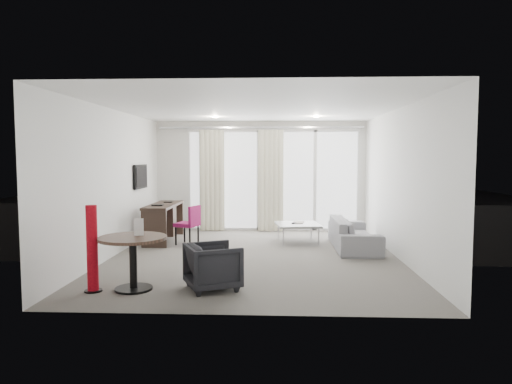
{
  "coord_description": "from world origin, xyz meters",
  "views": [
    {
      "loc": [
        0.39,
        -7.94,
        1.76
      ],
      "look_at": [
        0.0,
        0.6,
        1.1
      ],
      "focal_mm": 32.0,
      "sensor_mm": 36.0,
      "label": 1
    }
  ],
  "objects_px": {
    "round_table": "(133,263)",
    "coffee_table": "(298,233)",
    "desk": "(164,222)",
    "desk_chair": "(187,225)",
    "tub_armchair": "(213,266)",
    "sofa": "(354,233)",
    "rattan_chair_b": "(333,206)",
    "rattan_chair_a": "(308,207)",
    "red_lamp": "(92,249)"
  },
  "relations": [
    {
      "from": "round_table",
      "to": "sofa",
      "type": "height_order",
      "value": "round_table"
    },
    {
      "from": "sofa",
      "to": "rattan_chair_a",
      "type": "bearing_deg",
      "value": 9.0
    },
    {
      "from": "red_lamp",
      "to": "sofa",
      "type": "bearing_deg",
      "value": 38.07
    },
    {
      "from": "desk_chair",
      "to": "desk",
      "type": "bearing_deg",
      "value": 166.38
    },
    {
      "from": "rattan_chair_b",
      "to": "rattan_chair_a",
      "type": "bearing_deg",
      "value": 129.42
    },
    {
      "from": "desk_chair",
      "to": "rattan_chair_a",
      "type": "relative_size",
      "value": 1.09
    },
    {
      "from": "desk",
      "to": "tub_armchair",
      "type": "xyz_separation_m",
      "value": [
        1.53,
        -3.47,
        -0.08
      ]
    },
    {
      "from": "desk_chair",
      "to": "rattan_chair_a",
      "type": "height_order",
      "value": "desk_chair"
    },
    {
      "from": "coffee_table",
      "to": "sofa",
      "type": "relative_size",
      "value": 0.44
    },
    {
      "from": "round_table",
      "to": "coffee_table",
      "type": "distance_m",
      "value": 4.21
    },
    {
      "from": "desk",
      "to": "rattan_chair_b",
      "type": "height_order",
      "value": "rattan_chair_b"
    },
    {
      "from": "round_table",
      "to": "tub_armchair",
      "type": "height_order",
      "value": "round_table"
    },
    {
      "from": "rattan_chair_a",
      "to": "round_table",
      "type": "bearing_deg",
      "value": -114.64
    },
    {
      "from": "tub_armchair",
      "to": "sofa",
      "type": "distance_m",
      "value": 3.69
    },
    {
      "from": "round_table",
      "to": "rattan_chair_a",
      "type": "bearing_deg",
      "value": 68.0
    },
    {
      "from": "red_lamp",
      "to": "tub_armchair",
      "type": "height_order",
      "value": "red_lamp"
    },
    {
      "from": "round_table",
      "to": "rattan_chair_b",
      "type": "distance_m",
      "value": 7.17
    },
    {
      "from": "desk",
      "to": "round_table",
      "type": "xyz_separation_m",
      "value": [
        0.48,
        -3.55,
        -0.03
      ]
    },
    {
      "from": "coffee_table",
      "to": "rattan_chair_b",
      "type": "relative_size",
      "value": 0.95
    },
    {
      "from": "coffee_table",
      "to": "rattan_chair_a",
      "type": "xyz_separation_m",
      "value": [
        0.43,
        3.34,
        0.17
      ]
    },
    {
      "from": "desk_chair",
      "to": "coffee_table",
      "type": "relative_size",
      "value": 0.92
    },
    {
      "from": "desk",
      "to": "desk_chair",
      "type": "relative_size",
      "value": 2.08
    },
    {
      "from": "red_lamp",
      "to": "round_table",
      "type": "bearing_deg",
      "value": 11.42
    },
    {
      "from": "desk",
      "to": "sofa",
      "type": "distance_m",
      "value": 3.91
    },
    {
      "from": "desk",
      "to": "sofa",
      "type": "relative_size",
      "value": 0.84
    },
    {
      "from": "round_table",
      "to": "desk_chair",
      "type": "bearing_deg",
      "value": 88.38
    },
    {
      "from": "desk",
      "to": "tub_armchair",
      "type": "distance_m",
      "value": 3.79
    },
    {
      "from": "round_table",
      "to": "rattan_chair_a",
      "type": "relative_size",
      "value": 1.22
    },
    {
      "from": "round_table",
      "to": "sofa",
      "type": "bearing_deg",
      "value": 41.03
    },
    {
      "from": "desk_chair",
      "to": "rattan_chair_b",
      "type": "bearing_deg",
      "value": 63.85
    },
    {
      "from": "rattan_chair_a",
      "to": "desk_chair",
      "type": "bearing_deg",
      "value": -128.72
    },
    {
      "from": "red_lamp",
      "to": "rattan_chair_a",
      "type": "height_order",
      "value": "red_lamp"
    },
    {
      "from": "coffee_table",
      "to": "rattan_chair_b",
      "type": "xyz_separation_m",
      "value": [
        1.08,
        2.81,
        0.26
      ]
    },
    {
      "from": "red_lamp",
      "to": "rattan_chair_a",
      "type": "relative_size",
      "value": 1.56
    },
    {
      "from": "desk",
      "to": "rattan_chair_b",
      "type": "bearing_deg",
      "value": 35.37
    },
    {
      "from": "rattan_chair_b",
      "to": "desk_chair",
      "type": "bearing_deg",
      "value": -147.74
    },
    {
      "from": "round_table",
      "to": "sofa",
      "type": "relative_size",
      "value": 0.45
    },
    {
      "from": "tub_armchair",
      "to": "sofa",
      "type": "relative_size",
      "value": 0.34
    },
    {
      "from": "desk_chair",
      "to": "sofa",
      "type": "distance_m",
      "value": 3.3
    },
    {
      "from": "round_table",
      "to": "coffee_table",
      "type": "xyz_separation_m",
      "value": [
        2.33,
        3.5,
        -0.16
      ]
    },
    {
      "from": "rattan_chair_a",
      "to": "rattan_chair_b",
      "type": "relative_size",
      "value": 0.81
    },
    {
      "from": "coffee_table",
      "to": "rattan_chair_b",
      "type": "height_order",
      "value": "rattan_chair_b"
    },
    {
      "from": "coffee_table",
      "to": "rattan_chair_b",
      "type": "distance_m",
      "value": 3.02
    },
    {
      "from": "round_table",
      "to": "coffee_table",
      "type": "bearing_deg",
      "value": 56.32
    },
    {
      "from": "desk_chair",
      "to": "coffee_table",
      "type": "height_order",
      "value": "desk_chair"
    },
    {
      "from": "desk",
      "to": "desk_chair",
      "type": "distance_m",
      "value": 0.69
    },
    {
      "from": "desk",
      "to": "rattan_chair_a",
      "type": "xyz_separation_m",
      "value": [
        3.24,
        3.29,
        -0.02
      ]
    },
    {
      "from": "coffee_table",
      "to": "round_table",
      "type": "bearing_deg",
      "value": -123.68
    },
    {
      "from": "desk",
      "to": "rattan_chair_a",
      "type": "bearing_deg",
      "value": 45.37
    },
    {
      "from": "coffee_table",
      "to": "rattan_chair_a",
      "type": "relative_size",
      "value": 1.18
    }
  ]
}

